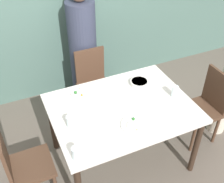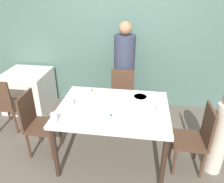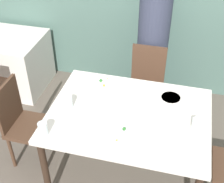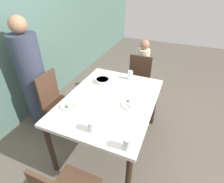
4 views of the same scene
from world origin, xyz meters
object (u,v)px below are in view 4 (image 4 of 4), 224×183
Objects in this scene: plate_rice_adult at (70,105)px; person_child at (142,72)px; chair_adult_spot at (57,101)px; chair_child_spot at (138,81)px; person_adult at (34,80)px; glass_water_tall at (127,143)px; bowl_curry at (103,80)px.

person_child is at bearing -15.46° from plate_rice_adult.
chair_adult_spot is 1.38m from chair_child_spot.
person_adult is (0.00, 0.35, 0.26)m from chair_adult_spot.
chair_child_spot is 1.43m from plate_rice_adult.
person_adult is 13.58× the size of glass_water_tall.
person_adult reaches higher than chair_adult_spot.
plate_rice_adult reaches higher than bowl_curry.
chair_child_spot is at bearing -180.00° from person_child.
bowl_curry is 1.62× the size of glass_water_tall.
chair_adult_spot is 0.44m from person_adult.
chair_adult_spot is 0.80× the size of person_child.
chair_adult_spot and chair_child_spot have the same top height.
person_child is at bearing -36.15° from chair_adult_spot.
person_child reaches higher than chair_adult_spot.
person_child is at bearing 90.00° from chair_child_spot.
chair_child_spot is at bearing -18.47° from plate_rice_adult.
bowl_curry is 1.15m from glass_water_tall.
plate_rice_adult is (-0.63, 0.12, -0.01)m from bowl_curry.
person_child reaches higher than bowl_curry.
person_child reaches higher than chair_child_spot.
chair_child_spot is 1.66m from person_adult.
chair_adult_spot is at bearing 143.85° from person_child.
person_child is 9.41× the size of glass_water_tall.
chair_child_spot is 0.84m from bowl_curry.
glass_water_tall reaches higher than bowl_curry.
chair_child_spot is 7.55× the size of glass_water_tall.
bowl_curry is (-0.98, 0.33, 0.27)m from person_child.
bowl_curry is at bearing -63.43° from chair_adult_spot.
person_adult is 0.90m from plate_rice_adult.
chair_adult_spot is 1.59m from person_child.
plate_rice_adult is at bearing 68.43° from glass_water_tall.
person_adult reaches higher than bowl_curry.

